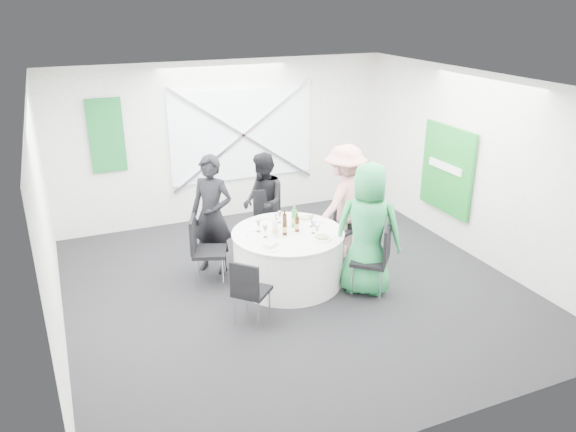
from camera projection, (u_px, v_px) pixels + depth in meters
name	position (u px, v px, depth m)	size (l,w,h in m)	color
floor	(294.00, 287.00, 7.84)	(6.00, 6.00, 0.00)	black
ceiling	(294.00, 84.00, 6.81)	(6.00, 6.00, 0.00)	silver
wall_back	(226.00, 141.00, 9.89)	(6.00, 6.00, 0.00)	silver
wall_front	(436.00, 300.00, 4.75)	(6.00, 6.00, 0.00)	silver
wall_left	(47.00, 228.00, 6.22)	(6.00, 6.00, 0.00)	silver
wall_right	(477.00, 167.00, 8.42)	(6.00, 6.00, 0.00)	silver
window_panel	(242.00, 135.00, 9.92)	(2.60, 0.03, 1.60)	silver
window_brace_a	(243.00, 135.00, 9.89)	(0.05, 0.05, 3.16)	silver
window_brace_b	(243.00, 135.00, 9.89)	(0.05, 0.05, 3.16)	silver
green_banner	(106.00, 136.00, 9.00)	(0.55, 0.04, 1.20)	#156A2F
green_sign	(447.00, 169.00, 8.98)	(0.05, 1.20, 1.40)	#188428
banquet_table	(288.00, 257.00, 7.87)	(1.56, 1.56, 0.76)	white
chair_back	(269.00, 217.00, 8.72)	(0.50, 0.51, 1.00)	black
chair_back_left	(203.00, 245.00, 7.74)	(0.59, 0.58, 0.99)	black
chair_back_right	(339.00, 225.00, 8.55)	(0.55, 0.55, 0.92)	black
chair_front_right	(377.00, 255.00, 7.44)	(0.65, 0.65, 1.01)	black
chair_front_left	(249.00, 288.00, 6.77)	(0.56, 0.56, 0.87)	black
person_man_back_left	(212.00, 215.00, 8.03)	(0.64, 0.42, 1.75)	black
person_man_back	(264.00, 202.00, 8.79)	(0.76, 0.42, 1.56)	black
person_woman_pink	(344.00, 201.00, 8.54)	(1.13, 0.53, 1.76)	pink
person_woman_green	(368.00, 230.00, 7.42)	(0.89, 0.58, 1.82)	#2A9A52
plate_back	(273.00, 217.00, 8.23)	(0.25, 0.25, 0.01)	white
plate_back_left	(253.00, 228.00, 7.85)	(0.25, 0.25, 0.01)	white
plate_back_right	(305.00, 218.00, 8.16)	(0.25, 0.25, 0.04)	white
plate_front_right	(322.00, 237.00, 7.52)	(0.28, 0.28, 0.04)	white
plate_front_left	(272.00, 247.00, 7.25)	(0.29, 0.29, 0.01)	white
napkin	(271.00, 245.00, 7.24)	(0.18, 0.12, 0.05)	white
beer_bottle_a	(276.00, 225.00, 7.69)	(0.06, 0.06, 0.26)	#3A1F0A
beer_bottle_b	(285.00, 221.00, 7.82)	(0.06, 0.06, 0.27)	#3A1F0A
beer_bottle_c	(297.00, 225.00, 7.71)	(0.06, 0.06, 0.27)	#3A1F0A
beer_bottle_d	(285.00, 228.00, 7.60)	(0.06, 0.06, 0.27)	#3A1F0A
green_water_bottle	(294.00, 219.00, 7.85)	(0.08, 0.08, 0.32)	green
clear_water_bottle	(275.00, 229.00, 7.53)	(0.08, 0.08, 0.30)	white
wine_glass_a	(265.00, 229.00, 7.52)	(0.07, 0.07, 0.17)	white
wine_glass_b	(258.00, 223.00, 7.69)	(0.07, 0.07, 0.17)	white
wine_glass_c	(317.00, 229.00, 7.51)	(0.07, 0.07, 0.17)	white
wine_glass_d	(311.00, 218.00, 7.87)	(0.07, 0.07, 0.17)	white
wine_glass_e	(280.00, 215.00, 8.00)	(0.07, 0.07, 0.17)	white
wine_glass_f	(313.00, 225.00, 7.65)	(0.07, 0.07, 0.17)	white
fork_a	(250.00, 226.00, 7.92)	(0.01, 0.15, 0.01)	silver
knife_a	(247.00, 236.00, 7.59)	(0.01, 0.15, 0.01)	silver
fork_b	(320.00, 223.00, 8.04)	(0.01, 0.15, 0.01)	silver
knife_b	(298.00, 217.00, 8.24)	(0.01, 0.15, 0.01)	silver
fork_c	(282.00, 217.00, 8.25)	(0.01, 0.15, 0.01)	silver
knife_c	(264.00, 220.00, 8.15)	(0.01, 0.15, 0.01)	silver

